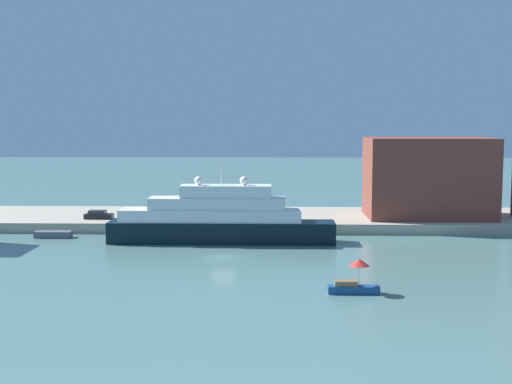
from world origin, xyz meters
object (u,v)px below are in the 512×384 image
large_yacht (219,220)px  parked_car (99,215)px  work_barge (53,234)px  person_figure (124,211)px  harbor_building (428,177)px  small_motorboat (354,280)px  mooring_bollard (223,220)px

large_yacht → parked_car: large_yacht is taller
large_yacht → work_barge: (-22.60, 3.02, -2.50)m
work_barge → person_figure: size_ratio=3.07×
large_yacht → harbor_building: bearing=25.4°
large_yacht → small_motorboat: size_ratio=6.18×
work_barge → mooring_bollard: 23.10m
small_motorboat → person_figure: small_motorboat is taller
person_figure → mooring_bollard: (15.23, -6.25, -0.33)m
harbor_building → parked_car: size_ratio=4.43×
small_motorboat → parked_car: bearing=131.8°
small_motorboat → work_barge: bearing=142.0°
person_figure → mooring_bollard: bearing=-22.3°
small_motorboat → parked_car: small_motorboat is taller
person_figure → mooring_bollard: size_ratio=1.99×
large_yacht → person_figure: bearing=138.3°
work_barge → harbor_building: 54.07m
parked_car → mooring_bollard: bearing=-10.8°
parked_car → person_figure: size_ratio=2.58×
small_motorboat → person_figure: 49.41m
small_motorboat → work_barge: small_motorboat is taller
person_figure → parked_car: bearing=-139.4°
parked_car → work_barge: bearing=-118.7°
large_yacht → person_figure: 20.32m
small_motorboat → person_figure: size_ratio=2.98×
large_yacht → parked_car: 21.30m
large_yacht → mooring_bollard: bearing=89.5°
harbor_building → person_figure: size_ratio=11.44×
person_figure → work_barge: bearing=-125.3°
parked_car → person_figure: (3.20, 2.74, 0.19)m
harbor_building → person_figure: 45.33m
work_barge → person_figure: person_figure is taller
work_barge → person_figure: 12.96m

